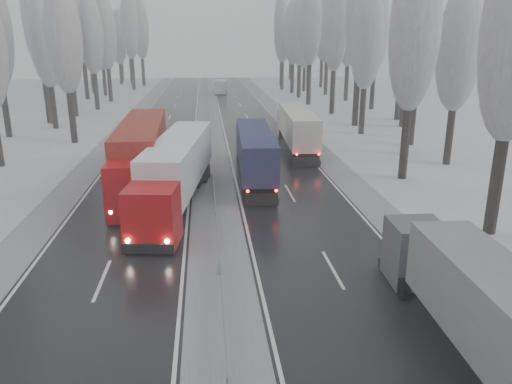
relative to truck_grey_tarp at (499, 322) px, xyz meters
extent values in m
cube|color=black|center=(-2.95, 26.27, -2.11)|extent=(7.50, 200.00, 0.03)
cube|color=black|center=(-13.45, 26.27, -2.11)|extent=(7.50, 200.00, 0.03)
cube|color=#989A9F|center=(-8.20, 26.27, -2.11)|extent=(3.00, 200.00, 0.04)
cube|color=#989A9F|center=(2.00, 26.27, -2.11)|extent=(2.40, 200.00, 0.04)
cube|color=#989A9F|center=(-18.40, 26.27, -2.11)|extent=(2.40, 200.00, 0.04)
cube|color=slate|center=(-8.20, 26.27, -1.53)|extent=(0.06, 200.00, 0.32)
cube|color=slate|center=(-8.20, 24.27, -1.83)|extent=(0.12, 0.12, 0.60)
cube|color=slate|center=(-8.20, 56.27, -1.83)|extent=(0.12, 0.12, 0.60)
cylinder|color=black|center=(6.84, 11.94, 0.67)|extent=(0.68, 0.68, 5.60)
cylinder|color=black|center=(6.31, 23.30, 0.68)|extent=(0.68, 0.68, 5.62)
ellipsoid|color=gray|center=(6.31, 23.30, 8.71)|extent=(3.60, 3.60, 11.48)
cylinder|color=black|center=(11.82, 27.30, 0.34)|extent=(0.64, 0.64, 4.94)
ellipsoid|color=gray|center=(11.82, 27.30, 7.40)|extent=(3.60, 3.60, 10.09)
cylinder|color=black|center=(9.70, 31.43, 0.53)|extent=(0.66, 0.66, 5.32)
ellipsoid|color=gray|center=(9.70, 31.43, 8.14)|extent=(3.60, 3.60, 10.88)
cylinder|color=black|center=(11.93, 35.43, 1.03)|extent=(0.72, 0.72, 6.31)
ellipsoid|color=gray|center=(11.93, 35.43, 10.05)|extent=(3.60, 3.60, 12.90)
cylinder|color=black|center=(8.82, 41.87, 0.56)|extent=(0.67, 0.67, 5.38)
ellipsoid|color=gray|center=(8.82, 41.87, 8.24)|extent=(3.60, 3.60, 10.98)
cylinder|color=black|center=(15.11, 45.87, 0.17)|extent=(0.62, 0.62, 4.59)
ellipsoid|color=gray|center=(15.11, 45.87, 6.73)|extent=(3.60, 3.60, 9.39)
cylinder|color=black|center=(9.70, 47.29, 1.34)|extent=(0.76, 0.76, 6.95)
ellipsoid|color=gray|center=(9.70, 47.29, 11.27)|extent=(3.60, 3.60, 14.19)
cylinder|color=black|center=(16.62, 51.29, 1.17)|extent=(0.74, 0.74, 6.59)
ellipsoid|color=gray|center=(16.62, 51.29, 10.58)|extent=(3.60, 3.60, 13.46)
cylinder|color=black|center=(9.37, 57.54, 1.05)|extent=(0.72, 0.72, 6.37)
ellipsoid|color=gray|center=(9.37, 57.54, 10.15)|extent=(3.60, 3.60, 13.01)
cylinder|color=black|center=(16.52, 61.54, 0.86)|extent=(0.70, 0.70, 5.97)
ellipsoid|color=gray|center=(16.52, 61.54, 9.39)|extent=(3.60, 3.60, 12.20)
cylinder|color=black|center=(8.14, 68.22, 1.20)|extent=(0.74, 0.74, 6.65)
ellipsoid|color=gray|center=(8.14, 68.22, 10.70)|extent=(3.60, 3.60, 13.59)
cylinder|color=black|center=(15.51, 72.22, 0.94)|extent=(0.71, 0.71, 6.14)
ellipsoid|color=gray|center=(15.51, 72.22, 9.71)|extent=(3.60, 3.60, 12.54)
cylinder|color=black|center=(8.37, 77.97, 0.90)|extent=(0.71, 0.71, 6.05)
ellipsoid|color=gray|center=(8.37, 77.97, 9.55)|extent=(3.60, 3.60, 12.37)
cylinder|color=black|center=(14.28, 81.97, 1.02)|extent=(0.72, 0.72, 6.30)
ellipsoid|color=gray|center=(14.28, 81.97, 10.02)|extent=(3.60, 3.60, 12.87)
cylinder|color=black|center=(8.43, 85.48, 0.81)|extent=(0.70, 0.70, 5.88)
ellipsoid|color=gray|center=(8.43, 85.48, 9.20)|extent=(3.60, 3.60, 12.00)
cylinder|color=black|center=(11.57, 89.48, 0.30)|extent=(0.64, 0.64, 4.86)
ellipsoid|color=gray|center=(11.57, 89.48, 7.24)|extent=(3.60, 3.60, 9.92)
cylinder|color=black|center=(7.54, 92.58, 0.86)|extent=(0.70, 0.70, 5.98)
ellipsoid|color=gray|center=(7.54, 92.58, 9.40)|extent=(3.60, 3.60, 12.21)
cylinder|color=black|center=(16.75, 96.58, 0.96)|extent=(0.71, 0.71, 6.19)
ellipsoid|color=gray|center=(16.75, 96.58, 9.80)|extent=(3.60, 3.60, 12.64)
cylinder|color=black|center=(8.84, 102.43, 1.30)|extent=(0.75, 0.75, 6.86)
ellipsoid|color=gray|center=(8.84, 102.43, 11.10)|extent=(3.60, 3.60, 14.01)
cylinder|color=black|center=(15.82, 106.43, 0.64)|extent=(0.68, 0.68, 5.55)
ellipsoid|color=gray|center=(15.82, 106.43, 8.57)|extent=(3.60, 3.60, 11.33)
cylinder|color=black|center=(10.53, 112.99, 0.92)|extent=(0.71, 0.71, 6.09)
ellipsoid|color=gray|center=(10.53, 112.99, 9.62)|extent=(3.60, 3.60, 12.45)
cylinder|color=black|center=(13.35, 116.99, 0.61)|extent=(0.67, 0.67, 5.49)
ellipsoid|color=gray|center=(13.35, 116.99, 8.45)|extent=(3.60, 3.60, 11.21)
cylinder|color=black|center=(-22.14, 40.00, 0.59)|extent=(0.67, 0.67, 5.44)
ellipsoid|color=gray|center=(-22.14, 40.00, 8.36)|extent=(3.60, 3.60, 11.11)
cylinder|color=black|center=(-30.05, 44.00, 0.73)|extent=(0.69, 0.69, 5.72)
cylinder|color=black|center=(-26.46, 48.98, 0.48)|extent=(0.66, 0.66, 5.23)
ellipsoid|color=gray|center=(-26.46, 48.98, 7.95)|extent=(3.60, 3.60, 10.68)
cylinder|color=black|center=(-28.25, 52.98, 1.17)|extent=(0.74, 0.74, 6.60)
ellipsoid|color=gray|center=(-28.25, 52.98, 10.61)|extent=(3.60, 3.60, 13.49)
cylinder|color=black|center=(-26.35, 58.61, 0.45)|extent=(0.65, 0.65, 5.16)
ellipsoid|color=gray|center=(-26.35, 58.61, 7.82)|extent=(3.60, 3.60, 10.54)
cylinder|color=black|center=(-27.74, 62.61, 0.77)|extent=(0.69, 0.69, 5.79)
ellipsoid|color=gray|center=(-27.74, 62.61, 9.05)|extent=(3.60, 3.60, 11.84)
cylinder|color=black|center=(-24.78, 65.38, 0.69)|extent=(0.68, 0.68, 5.64)
ellipsoid|color=gray|center=(-24.78, 65.38, 8.76)|extent=(3.60, 3.60, 11.53)
cylinder|color=black|center=(-29.62, 69.38, 1.15)|extent=(0.73, 0.73, 6.56)
ellipsoid|color=gray|center=(-29.62, 69.38, 10.52)|extent=(3.60, 3.60, 13.40)
cylinder|color=black|center=(-24.52, 75.46, 0.77)|extent=(0.69, 0.69, 5.79)
ellipsoid|color=gray|center=(-24.52, 75.46, 9.04)|extent=(3.60, 3.60, 11.84)
cylinder|color=black|center=(-29.28, 79.46, 1.19)|extent=(0.74, 0.74, 6.65)
ellipsoid|color=gray|center=(-29.28, 79.46, 10.69)|extent=(3.60, 3.60, 13.58)
cylinder|color=black|center=(-27.13, 84.80, 0.43)|extent=(0.65, 0.65, 5.12)
ellipsoid|color=gray|center=(-27.13, 84.80, 7.75)|extent=(3.60, 3.60, 10.46)
cylinder|color=black|center=(-30.01, 88.80, 0.79)|extent=(0.69, 0.69, 5.84)
ellipsoid|color=gray|center=(-30.01, 88.80, 9.13)|extent=(3.60, 3.60, 11.92)
cylinder|color=black|center=(-23.27, 95.60, 1.21)|extent=(0.74, 0.74, 6.67)
ellipsoid|color=gray|center=(-23.27, 95.60, 10.74)|extent=(3.60, 3.60, 13.63)
cylinder|color=black|center=(-32.39, 99.60, 1.02)|extent=(0.72, 0.72, 6.31)
ellipsoid|color=gray|center=(-32.39, 99.60, 10.03)|extent=(3.60, 3.60, 12.88)
cylinder|color=black|center=(-22.25, 104.99, 1.01)|extent=(0.72, 0.72, 6.29)
ellipsoid|color=gray|center=(-22.25, 104.99, 10.00)|extent=(3.60, 3.60, 12.84)
cylinder|color=black|center=(-27.86, 108.99, 0.30)|extent=(0.64, 0.64, 4.86)
ellipsoid|color=gray|center=(-27.86, 108.99, 7.24)|extent=(3.60, 3.60, 9.92)
cylinder|color=black|center=(-25.76, 111.58, 1.18)|extent=(0.74, 0.74, 6.63)
ellipsoid|color=gray|center=(-25.76, 111.58, 10.65)|extent=(3.60, 3.60, 13.54)
cylinder|color=black|center=(-28.53, 115.58, 0.76)|extent=(0.69, 0.69, 5.79)
ellipsoid|color=gray|center=(-28.53, 115.58, 9.03)|extent=(3.60, 3.60, 11.82)
cube|color=#515156|center=(0.21, 5.95, -0.66)|extent=(2.30, 2.39, 2.67)
cube|color=black|center=(0.24, 7.07, -0.04)|extent=(2.05, 0.16, 0.89)
cube|color=black|center=(0.25, 7.15, -1.73)|extent=(2.23, 0.21, 0.44)
cylinder|color=black|center=(-0.75, 5.28, -1.67)|extent=(0.34, 0.94, 0.93)
cylinder|color=black|center=(1.12, 5.21, -1.67)|extent=(0.34, 0.94, 0.93)
sphere|color=white|center=(-0.60, 7.21, -1.37)|extent=(0.20, 0.20, 0.20)
sphere|color=white|center=(1.09, 7.15, -1.37)|extent=(0.20, 0.20, 0.20)
cube|color=#1D1A42|center=(-4.77, 30.95, -0.59)|extent=(2.42, 2.51, 2.80)
cube|color=black|center=(-4.73, 32.12, 0.06)|extent=(2.15, 0.17, 0.93)
cube|color=black|center=(-4.73, 32.21, -1.71)|extent=(2.34, 0.22, 0.47)
cube|color=#15173C|center=(-5.04, 23.68, 0.39)|extent=(2.81, 12.20, 2.61)
cube|color=black|center=(-5.26, 17.58, -1.62)|extent=(2.15, 0.19, 0.42)
cube|color=black|center=(-5.16, 20.33, -1.43)|extent=(2.24, 5.20, 0.42)
cube|color=black|center=(-5.24, 18.09, -1.80)|extent=(2.15, 0.13, 0.56)
cylinder|color=black|center=(-5.78, 30.24, -1.64)|extent=(0.36, 0.98, 0.97)
cylinder|color=black|center=(-3.82, 30.17, -1.64)|extent=(0.36, 0.98, 0.97)
cylinder|color=black|center=(-6.15, 19.99, -1.64)|extent=(0.36, 0.98, 0.97)
cylinder|color=black|center=(-4.19, 19.92, -1.64)|extent=(0.36, 0.98, 0.97)
cylinder|color=black|center=(-6.19, 18.78, -1.64)|extent=(0.36, 0.98, 0.97)
cylinder|color=black|center=(-4.24, 18.71, -1.64)|extent=(0.36, 0.98, 0.97)
sphere|color=#FF0C05|center=(-6.14, 17.54, -0.87)|extent=(0.19, 0.19, 0.19)
sphere|color=#FF0C05|center=(-4.37, 17.48, -0.87)|extent=(0.19, 0.19, 0.19)
sphere|color=white|center=(-5.61, 32.27, -1.34)|extent=(0.21, 0.21, 0.21)
sphere|color=white|center=(-3.84, 32.21, -1.34)|extent=(0.21, 0.21, 0.21)
cube|color=#B8B0A3|center=(0.36, 40.68, -0.55)|extent=(2.54, 2.63, 2.88)
cube|color=black|center=(0.43, 41.88, 0.13)|extent=(2.21, 0.22, 0.96)
cube|color=black|center=(0.44, 41.97, -1.70)|extent=(2.40, 0.28, 0.48)
cube|color=beige|center=(-0.06, 33.20, 0.46)|extent=(3.15, 12.60, 2.69)
cube|color=black|center=(-0.42, 26.92, -1.60)|extent=(2.21, 0.24, 0.43)
cube|color=black|center=(-0.26, 29.75, -1.41)|extent=(2.41, 5.39, 0.43)
cube|color=black|center=(-0.39, 27.45, -1.79)|extent=(2.21, 0.18, 0.58)
cylinder|color=black|center=(-0.69, 39.97, -1.63)|extent=(0.39, 1.02, 1.00)
cylinder|color=black|center=(1.33, 39.85, -1.63)|extent=(0.39, 1.02, 1.00)
cylinder|color=black|center=(-1.29, 29.42, -1.63)|extent=(0.39, 1.02, 1.00)
cylinder|color=black|center=(0.73, 29.31, -1.63)|extent=(0.39, 1.02, 1.00)
cylinder|color=black|center=(-1.36, 28.18, -1.63)|extent=(0.39, 1.02, 1.00)
cylinder|color=black|center=(0.65, 28.06, -1.63)|extent=(0.39, 1.02, 1.00)
sphere|color=#FF0C05|center=(-1.33, 26.91, -0.83)|extent=(0.19, 0.19, 0.19)
sphere|color=#FF0C05|center=(0.49, 26.80, -0.83)|extent=(0.19, 0.19, 0.19)
sphere|color=white|center=(-0.47, 42.05, -1.31)|extent=(0.21, 0.21, 0.21)
sphere|color=white|center=(1.35, 41.95, -1.31)|extent=(0.21, 0.21, 0.21)
cube|color=#A7AAAE|center=(-5.49, 85.50, -0.75)|extent=(2.59, 5.67, 2.39)
cube|color=slate|center=(-5.20, 88.79, -0.98)|extent=(2.25, 1.83, 2.11)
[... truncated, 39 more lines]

